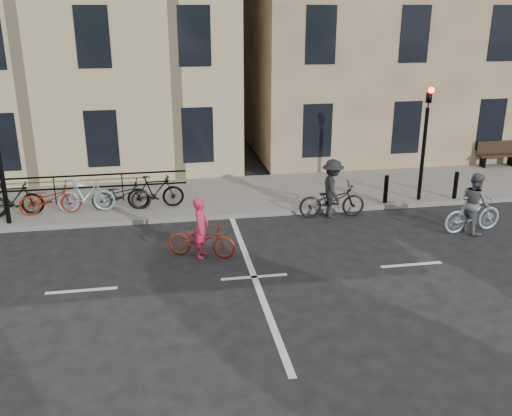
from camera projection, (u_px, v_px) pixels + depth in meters
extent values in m
plane|color=black|center=(254.00, 277.00, 13.63)|extent=(120.00, 120.00, 0.00)
cube|color=slate|center=(102.00, 203.00, 18.52)|extent=(46.00, 4.00, 0.15)
cube|color=#8B7354|center=(405.00, 5.00, 25.08)|extent=(14.00, 10.00, 12.00)
cylinder|color=black|center=(423.00, 155.00, 18.12)|extent=(0.12, 0.12, 3.00)
imported|color=black|center=(429.00, 93.00, 17.46)|extent=(0.15, 0.18, 0.90)
sphere|color=#FF0C05|center=(431.00, 90.00, 17.32)|extent=(0.18, 0.18, 0.18)
cylinder|color=black|center=(386.00, 189.00, 18.18)|extent=(0.14, 0.14, 0.90)
cylinder|color=black|center=(456.00, 185.00, 18.57)|extent=(0.14, 0.14, 0.90)
cube|color=black|center=(483.00, 162.00, 22.30)|extent=(0.06, 0.38, 0.40)
cube|color=black|center=(511.00, 160.00, 22.49)|extent=(0.06, 0.38, 0.40)
cube|color=black|center=(498.00, 155.00, 22.32)|extent=(1.60, 0.40, 0.06)
cube|color=black|center=(496.00, 147.00, 22.39)|extent=(1.60, 0.06, 0.50)
cube|color=black|center=(72.00, 189.00, 18.11)|extent=(7.25, 0.04, 0.95)
imported|color=black|center=(13.00, 199.00, 17.00)|extent=(1.75, 0.49, 1.05)
imported|color=maroon|center=(50.00, 199.00, 17.19)|extent=(1.80, 0.63, 0.95)
imported|color=#90ACBD|center=(86.00, 195.00, 17.34)|extent=(1.75, 0.49, 1.05)
imported|color=black|center=(121.00, 195.00, 17.53)|extent=(1.80, 0.63, 0.95)
imported|color=black|center=(156.00, 192.00, 17.68)|extent=(1.75, 0.49, 1.05)
imported|color=maroon|center=(201.00, 239.00, 14.62)|extent=(1.89, 1.19, 0.94)
imported|color=#D2254A|center=(201.00, 228.00, 14.51)|extent=(0.55, 0.67, 1.59)
imported|color=#90ACBD|center=(473.00, 214.00, 16.19)|extent=(1.85, 0.72, 1.09)
imported|color=#59595F|center=(475.00, 203.00, 16.08)|extent=(0.76, 0.92, 1.75)
imported|color=black|center=(332.00, 200.00, 17.35)|extent=(2.06, 0.81, 1.06)
imported|color=black|center=(332.00, 189.00, 17.23)|extent=(0.73, 1.20, 1.81)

